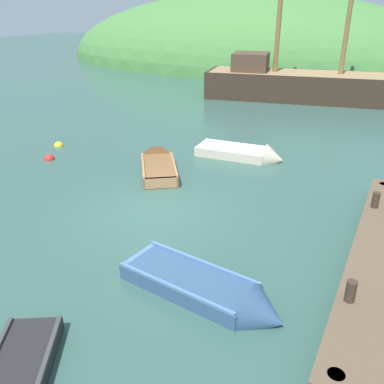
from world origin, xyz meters
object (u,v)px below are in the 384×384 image
object	(u,v)px
rowboat_far	(246,155)
rowboat_outer_left	(213,294)
sailing_ship	(300,89)
rowboat_center	(158,167)
buoy_yellow	(59,146)
buoy_red	(50,159)

from	to	relation	value
rowboat_far	rowboat_outer_left	world-z (taller)	rowboat_far
sailing_ship	rowboat_far	xyz separation A→B (m)	(0.93, -12.08, -0.54)
rowboat_center	sailing_ship	bearing A→B (deg)	-41.01
sailing_ship	buoy_yellow	bearing A→B (deg)	-127.54
rowboat_center	rowboat_outer_left	world-z (taller)	rowboat_center
sailing_ship	rowboat_far	bearing A→B (deg)	-97.54
buoy_yellow	sailing_ship	bearing A→B (deg)	64.41
rowboat_outer_left	buoy_red	size ratio (longest dim) A/B	9.11
rowboat_outer_left	buoy_yellow	xyz separation A→B (m)	(-10.36, 6.25, -0.12)
sailing_ship	rowboat_center	distance (m)	14.96
rowboat_center	rowboat_outer_left	bearing A→B (deg)	-174.72
sailing_ship	rowboat_outer_left	size ratio (longest dim) A/B	3.86
sailing_ship	rowboat_center	world-z (taller)	sailing_ship
sailing_ship	buoy_yellow	world-z (taller)	sailing_ship
rowboat_center	buoy_yellow	world-z (taller)	rowboat_center
sailing_ship	rowboat_outer_left	bearing A→B (deg)	-92.47
rowboat_center	buoy_yellow	distance (m)	5.43
rowboat_far	buoy_yellow	bearing A→B (deg)	-167.83
rowboat_far	rowboat_outer_left	size ratio (longest dim) A/B	0.93
sailing_ship	rowboat_center	xyz separation A→B (m)	(-1.50, -14.88, -0.52)
rowboat_far	buoy_red	distance (m)	7.91
sailing_ship	rowboat_far	world-z (taller)	sailing_ship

